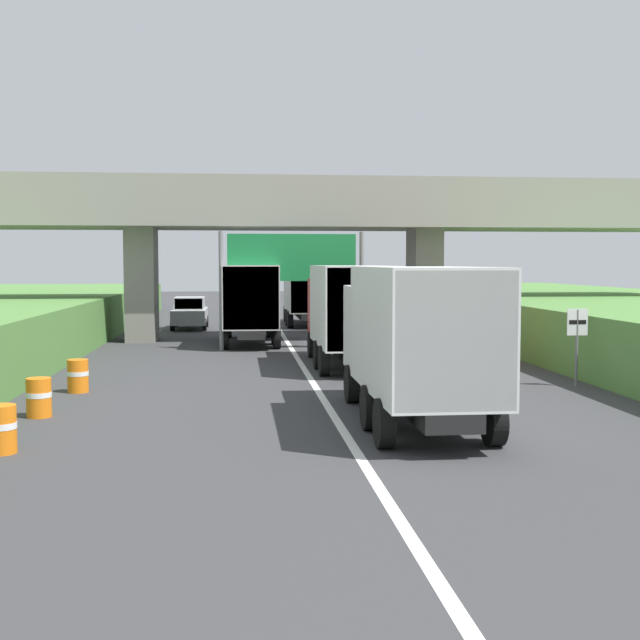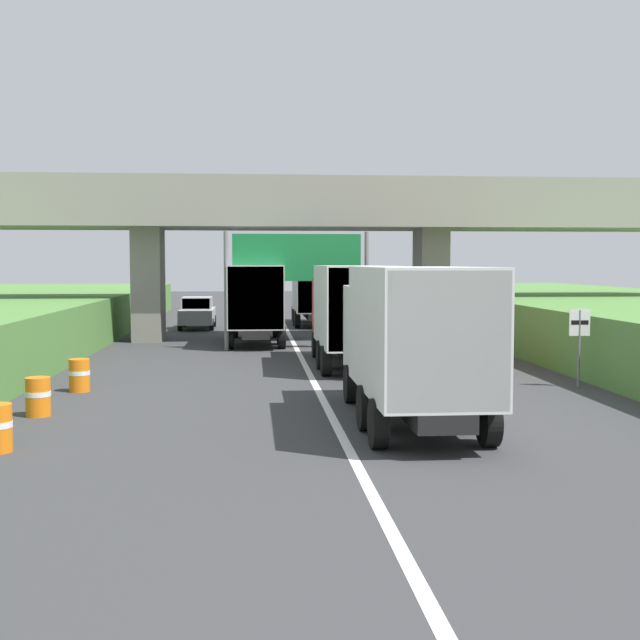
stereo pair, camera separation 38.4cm
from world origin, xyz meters
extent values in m
cube|color=white|center=(0.00, 27.94, 0.00)|extent=(0.20, 95.87, 0.01)
cube|color=gray|center=(0.00, 34.92, 5.65)|extent=(40.00, 4.80, 1.10)
cube|color=gray|center=(0.00, 32.70, 6.75)|extent=(40.00, 0.36, 1.10)
cube|color=gray|center=(0.00, 37.14, 6.75)|extent=(40.00, 0.36, 1.10)
cube|color=gray|center=(-6.51, 34.92, 2.55)|extent=(1.30, 2.20, 5.10)
cube|color=gray|center=(6.51, 34.92, 2.55)|extent=(1.30, 2.20, 5.10)
cylinder|color=slate|center=(-2.85, 30.44, 2.40)|extent=(0.18, 0.18, 4.80)
cylinder|color=slate|center=(2.85, 30.44, 2.40)|extent=(0.18, 0.18, 4.80)
cube|color=#167238|center=(0.00, 30.44, 3.75)|extent=(5.20, 0.12, 1.90)
cube|color=white|center=(0.00, 30.43, 3.75)|extent=(4.89, 0.01, 1.67)
cylinder|color=slate|center=(7.40, 19.77, 1.10)|extent=(0.08, 0.08, 2.20)
cube|color=white|center=(7.40, 19.75, 1.85)|extent=(0.60, 0.03, 0.76)
cube|color=black|center=(7.40, 19.74, 1.85)|extent=(0.50, 0.01, 0.12)
cube|color=black|center=(1.54, 25.11, 0.66)|extent=(1.10, 7.30, 0.36)
cube|color=red|center=(1.54, 27.71, 1.89)|extent=(2.10, 2.10, 2.10)
cube|color=#2D3842|center=(1.54, 28.73, 2.19)|extent=(1.89, 0.06, 0.90)
cube|color=silver|center=(1.54, 24.06, 2.14)|extent=(2.30, 5.20, 2.60)
cube|color=#A8A8A4|center=(1.54, 21.48, 2.14)|extent=(2.21, 0.04, 2.50)
cylinder|color=black|center=(0.57, 27.71, 0.48)|extent=(0.30, 0.96, 0.96)
cylinder|color=black|center=(2.51, 27.71, 0.48)|extent=(0.30, 0.96, 0.96)
cylinder|color=black|center=(0.47, 22.63, 0.48)|extent=(0.30, 0.96, 0.96)
cylinder|color=black|center=(2.61, 22.63, 0.48)|extent=(0.30, 0.96, 0.96)
cylinder|color=black|center=(0.47, 24.32, 0.48)|extent=(0.30, 0.96, 0.96)
cylinder|color=black|center=(2.61, 24.32, 0.48)|extent=(0.30, 0.96, 0.96)
cube|color=black|center=(1.64, 15.21, 0.66)|extent=(1.10, 7.30, 0.36)
cube|color=silver|center=(1.64, 17.81, 1.89)|extent=(2.10, 2.10, 2.10)
cube|color=#2D3842|center=(1.64, 18.83, 2.19)|extent=(1.89, 0.06, 0.90)
cube|color=silver|center=(1.64, 14.16, 2.14)|extent=(2.30, 5.20, 2.60)
cube|color=#A8A8A6|center=(1.64, 11.58, 2.14)|extent=(2.21, 0.04, 2.50)
cylinder|color=black|center=(0.67, 17.81, 0.48)|extent=(0.30, 0.96, 0.96)
cylinder|color=black|center=(2.61, 17.81, 0.48)|extent=(0.30, 0.96, 0.96)
cylinder|color=black|center=(0.57, 12.73, 0.48)|extent=(0.30, 0.96, 0.96)
cylinder|color=black|center=(2.71, 12.73, 0.48)|extent=(0.30, 0.96, 0.96)
cylinder|color=black|center=(0.57, 14.42, 0.48)|extent=(0.30, 0.96, 0.96)
cylinder|color=black|center=(2.71, 14.42, 0.48)|extent=(0.30, 0.96, 0.96)
cube|color=black|center=(1.69, 43.77, 0.66)|extent=(1.10, 7.30, 0.36)
cube|color=#236B38|center=(1.69, 46.37, 1.89)|extent=(2.10, 2.10, 2.10)
cube|color=#2D3842|center=(1.69, 47.39, 2.19)|extent=(1.89, 0.06, 0.90)
cube|color=#B7B7B2|center=(1.69, 42.72, 2.14)|extent=(2.30, 5.20, 2.60)
cube|color=gray|center=(1.69, 40.14, 2.14)|extent=(2.21, 0.04, 2.50)
cylinder|color=black|center=(0.72, 46.37, 0.48)|extent=(0.30, 0.96, 0.96)
cylinder|color=black|center=(2.66, 46.37, 0.48)|extent=(0.30, 0.96, 0.96)
cylinder|color=black|center=(0.62, 41.29, 0.48)|extent=(0.30, 0.96, 0.96)
cylinder|color=black|center=(2.76, 41.29, 0.48)|extent=(0.30, 0.96, 0.96)
cylinder|color=black|center=(0.62, 42.98, 0.48)|extent=(0.30, 0.96, 0.96)
cylinder|color=black|center=(2.76, 42.98, 0.48)|extent=(0.30, 0.96, 0.96)
cube|color=black|center=(-1.67, 33.39, 0.66)|extent=(1.10, 7.30, 0.36)
cube|color=#233D9E|center=(-1.67, 35.99, 1.89)|extent=(2.10, 2.10, 2.10)
cube|color=#2D3842|center=(-1.67, 37.01, 2.19)|extent=(1.89, 0.06, 0.90)
cube|color=#B7B7B2|center=(-1.67, 32.34, 2.14)|extent=(2.30, 5.20, 2.60)
cube|color=gray|center=(-1.67, 29.76, 2.14)|extent=(2.21, 0.04, 2.50)
cylinder|color=black|center=(-2.64, 35.99, 0.48)|extent=(0.30, 0.96, 0.96)
cylinder|color=black|center=(-0.70, 35.99, 0.48)|extent=(0.30, 0.96, 0.96)
cylinder|color=black|center=(-2.74, 30.91, 0.48)|extent=(0.30, 0.96, 0.96)
cylinder|color=black|center=(-0.60, 30.91, 0.48)|extent=(0.30, 0.96, 0.96)
cylinder|color=black|center=(-2.74, 32.60, 0.48)|extent=(0.30, 0.96, 0.96)
cylinder|color=black|center=(-0.60, 32.60, 0.48)|extent=(0.30, 0.96, 0.96)
cube|color=#B2B5B7|center=(-4.76, 41.48, 0.70)|extent=(1.76, 4.10, 0.76)
cube|color=#B2B5B7|center=(-4.76, 41.33, 1.40)|extent=(1.56, 1.90, 0.64)
cube|color=#2D3842|center=(-4.76, 40.41, 1.40)|extent=(1.44, 0.06, 0.54)
cylinder|color=black|center=(-5.58, 42.75, 0.32)|extent=(0.22, 0.64, 0.64)
cylinder|color=black|center=(-3.94, 42.75, 0.32)|extent=(0.22, 0.64, 0.64)
cylinder|color=black|center=(-5.58, 40.21, 0.32)|extent=(0.22, 0.64, 0.64)
cylinder|color=black|center=(-3.94, 40.21, 0.32)|extent=(0.22, 0.64, 0.64)
cube|color=orange|center=(5.05, 24.57, 0.70)|extent=(1.76, 4.10, 0.76)
cube|color=orange|center=(5.05, 24.42, 1.40)|extent=(1.56, 1.90, 0.64)
cube|color=#2D3842|center=(5.05, 23.50, 1.40)|extent=(1.44, 0.06, 0.54)
cylinder|color=black|center=(4.23, 25.84, 0.32)|extent=(0.22, 0.64, 0.64)
cylinder|color=black|center=(5.87, 25.84, 0.32)|extent=(0.22, 0.64, 0.64)
cylinder|color=black|center=(4.23, 23.30, 0.32)|extent=(0.22, 0.64, 0.64)
cylinder|color=black|center=(5.87, 23.30, 0.32)|extent=(0.22, 0.64, 0.64)
cylinder|color=orange|center=(-6.56, 13.05, 0.45)|extent=(0.56, 0.56, 0.90)
cylinder|color=white|center=(-6.56, 13.05, 0.52)|extent=(0.57, 0.57, 0.12)
cylinder|color=orange|center=(-6.73, 16.61, 0.45)|extent=(0.56, 0.56, 0.90)
cylinder|color=white|center=(-6.73, 16.61, 0.52)|extent=(0.57, 0.57, 0.12)
cylinder|color=orange|center=(-6.54, 20.17, 0.45)|extent=(0.56, 0.56, 0.90)
cylinder|color=white|center=(-6.54, 20.17, 0.52)|extent=(0.57, 0.57, 0.12)
camera|label=1|loc=(-2.18, -2.22, 3.51)|focal=45.36mm
camera|label=2|loc=(-1.80, -2.25, 3.51)|focal=45.36mm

